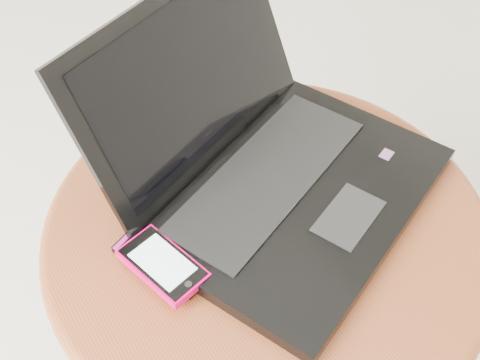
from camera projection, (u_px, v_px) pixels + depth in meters
table at (266, 264)px, 0.90m from camera, size 0.60×0.60×0.48m
laptop at (269, 163)px, 0.83m from camera, size 0.50×0.49×0.24m
phone_black at (166, 255)px, 0.78m from camera, size 0.11×0.14×0.01m
phone_pink at (163, 265)px, 0.75m from camera, size 0.08×0.12×0.01m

